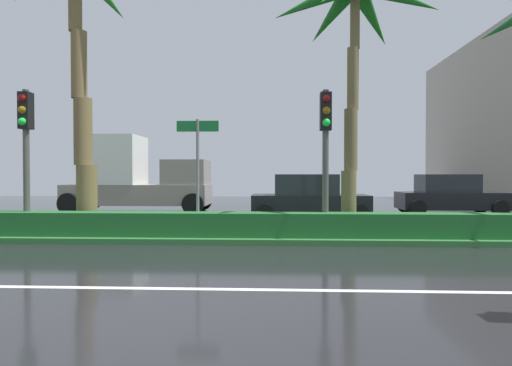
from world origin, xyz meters
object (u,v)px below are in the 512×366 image
at_px(traffic_signal_median_left, 26,135).
at_px(car_in_traffic_third, 449,195).
at_px(traffic_signal_median_right, 326,135).
at_px(box_truck_lead, 137,178).
at_px(palm_tree_centre, 355,16).
at_px(palm_tree_centre_left, 77,12).
at_px(street_name_sign, 198,160).
at_px(car_in_traffic_second, 309,198).

distance_m(traffic_signal_median_left, car_in_traffic_third, 16.14).
relative_size(traffic_signal_median_right, box_truck_lead, 0.58).
distance_m(box_truck_lead, car_in_traffic_third, 13.72).
distance_m(palm_tree_centre, car_in_traffic_third, 10.20).
relative_size(palm_tree_centre_left, traffic_signal_median_left, 2.08).
height_order(traffic_signal_median_right, street_name_sign, traffic_signal_median_right).
height_order(palm_tree_centre, traffic_signal_median_left, palm_tree_centre).
bearing_deg(box_truck_lead, traffic_signal_median_right, -48.04).
height_order(traffic_signal_median_left, box_truck_lead, traffic_signal_median_left).
distance_m(palm_tree_centre_left, box_truck_lead, 9.17).
distance_m(traffic_signal_median_right, box_truck_lead, 11.39).
height_order(palm_tree_centre, car_in_traffic_third, palm_tree_centre).
height_order(traffic_signal_median_left, car_in_traffic_third, traffic_signal_median_left).
bearing_deg(palm_tree_centre, street_name_sign, -170.16).
distance_m(palm_tree_centre_left, street_name_sign, 5.32).
bearing_deg(traffic_signal_median_right, car_in_traffic_third, 52.07).
height_order(street_name_sign, car_in_traffic_second, street_name_sign).
bearing_deg(traffic_signal_median_left, palm_tree_centre, 6.05).
xyz_separation_m(palm_tree_centre, box_truck_lead, (-8.44, 7.62, -4.46)).
bearing_deg(traffic_signal_median_right, box_truck_lead, 131.96).
height_order(traffic_signal_median_right, car_in_traffic_second, traffic_signal_median_right).
height_order(palm_tree_centre, street_name_sign, palm_tree_centre).
xyz_separation_m(palm_tree_centre_left, traffic_signal_median_right, (6.70, -0.54, -3.44)).
height_order(palm_tree_centre, car_in_traffic_second, palm_tree_centre).
bearing_deg(street_name_sign, palm_tree_centre_left, 172.23).
distance_m(palm_tree_centre, car_in_traffic_second, 6.84).
xyz_separation_m(street_name_sign, box_truck_lead, (-4.27, 8.35, -0.53)).
bearing_deg(traffic_signal_median_left, street_name_sign, 2.48).
xyz_separation_m(palm_tree_centre_left, car_in_traffic_third, (12.81, 7.30, -5.33)).
height_order(palm_tree_centre, traffic_signal_median_right, palm_tree_centre).
height_order(palm_tree_centre_left, traffic_signal_median_left, palm_tree_centre_left).
xyz_separation_m(street_name_sign, car_in_traffic_second, (3.25, 5.10, -1.25)).
bearing_deg(palm_tree_centre_left, traffic_signal_median_right, -4.64).
xyz_separation_m(palm_tree_centre_left, palm_tree_centre, (7.56, 0.26, -0.14)).
bearing_deg(street_name_sign, traffic_signal_median_left, -177.52).
relative_size(traffic_signal_median_left, street_name_sign, 1.26).
xyz_separation_m(traffic_signal_median_left, traffic_signal_median_right, (7.79, 0.11, -0.04)).
bearing_deg(car_in_traffic_second, box_truck_lead, 156.66).
bearing_deg(traffic_signal_median_left, car_in_traffic_second, 34.39).
bearing_deg(palm_tree_centre, box_truck_lead, 137.89).
xyz_separation_m(traffic_signal_median_right, street_name_sign, (-3.31, 0.08, -0.63)).
relative_size(palm_tree_centre, street_name_sign, 2.40).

